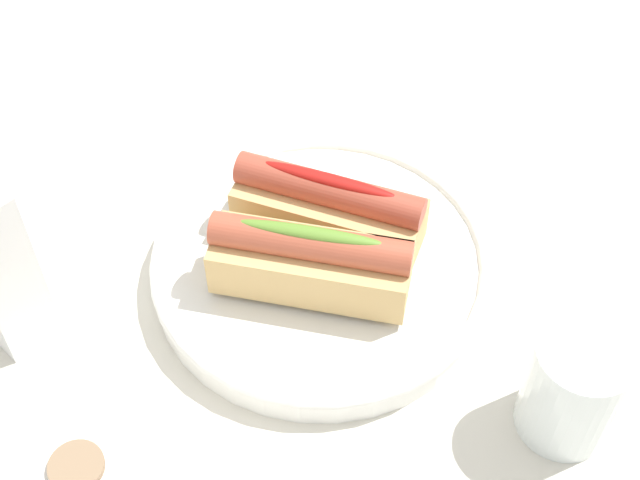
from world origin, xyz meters
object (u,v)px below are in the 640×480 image
hotdog_front (329,208)px  hotdog_back (311,260)px  serving_bowl (320,267)px  water_glass (572,391)px

hotdog_front → hotdog_back: 0.06m
serving_bowl → hotdog_front: size_ratio=1.76×
hotdog_back → water_glass: bearing=179.7°
hotdog_back → water_glass: 0.21m
hotdog_back → water_glass: (-0.21, 0.00, -0.02)m
water_glass → hotdog_front: bearing=-13.8°
hotdog_back → hotdog_front: bearing=-75.4°
serving_bowl → water_glass: size_ratio=3.04×
water_glass → hotdog_back: bearing=-0.3°
serving_bowl → hotdog_front: (0.01, -0.03, 0.04)m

